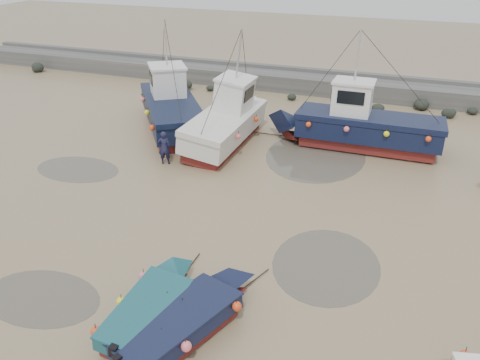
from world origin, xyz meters
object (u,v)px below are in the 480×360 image
object	(u,v)px
dinghy_2	(151,304)
cabin_boat_2	(357,124)
dinghy_1	(188,318)
cabin_boat_0	(170,105)
cabin_boat_1	(227,119)
person	(166,163)

from	to	relation	value
dinghy_2	cabin_boat_2	bearing A→B (deg)	75.83
dinghy_1	cabin_boat_0	xyz separation A→B (m)	(-8.32, 15.03, 0.76)
cabin_boat_0	cabin_boat_1	size ratio (longest dim) A/B	0.97
cabin_boat_0	cabin_boat_2	bearing A→B (deg)	-32.63
dinghy_2	cabin_boat_1	world-z (taller)	cabin_boat_1
cabin_boat_1	person	xyz separation A→B (m)	(-1.90, -3.91, -1.34)
cabin_boat_0	cabin_boat_1	distance (m)	4.25
cabin_boat_1	cabin_boat_2	size ratio (longest dim) A/B	0.94
dinghy_1	dinghy_2	bearing A→B (deg)	-163.86
dinghy_1	cabin_boat_0	world-z (taller)	cabin_boat_0
cabin_boat_1	cabin_boat_2	world-z (taller)	same
dinghy_1	cabin_boat_2	world-z (taller)	cabin_boat_2
dinghy_1	cabin_boat_0	bearing A→B (deg)	140.68
dinghy_1	person	bearing A→B (deg)	142.82
dinghy_1	cabin_boat_0	size ratio (longest dim) A/B	0.61
dinghy_1	person	xyz separation A→B (m)	(-6.09, 10.09, -0.54)
cabin_boat_2	dinghy_1	bearing A→B (deg)	169.69
dinghy_2	cabin_boat_0	xyz separation A→B (m)	(-7.03, 14.90, 0.75)
dinghy_1	dinghy_2	distance (m)	1.29
cabin_boat_0	cabin_boat_2	world-z (taller)	same
dinghy_1	cabin_boat_1	world-z (taller)	cabin_boat_1
cabin_boat_1	cabin_boat_2	distance (m)	7.17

